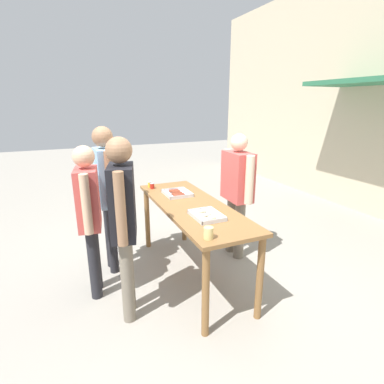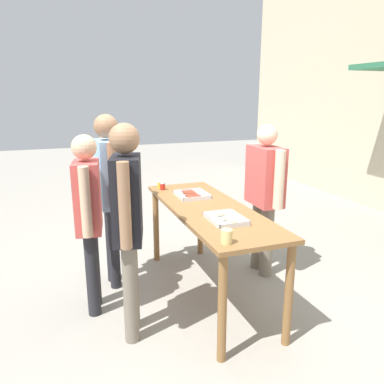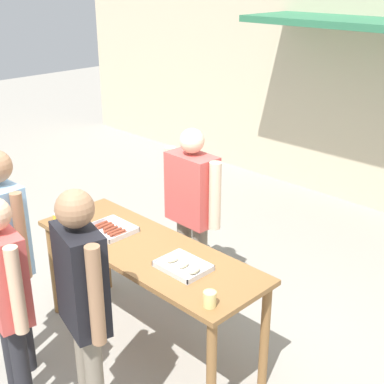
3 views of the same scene
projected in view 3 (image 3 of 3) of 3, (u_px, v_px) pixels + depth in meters
ground_plane at (150, 344)px, 4.57m from camera, size 24.00×24.00×0.00m
serving_table at (147, 261)px, 4.25m from camera, size 2.07×0.71×0.93m
food_tray_sausages at (111, 230)px, 4.46m from camera, size 0.36×0.32×0.04m
food_tray_buns at (184, 267)px, 3.90m from camera, size 0.37×0.28×0.06m
condiment_jar_mustard at (56, 218)px, 4.62m from camera, size 0.06×0.06×0.08m
condiment_jar_ketchup at (63, 220)px, 4.57m from camera, size 0.06×0.06×0.08m
beer_cup at (210, 299)px, 3.45m from camera, size 0.09×0.09×0.11m
person_server_behind_table at (192, 202)px, 4.86m from camera, size 0.68×0.27×1.69m
person_customer_holding_hotdog at (6, 242)px, 3.92m from camera, size 0.54×0.24×1.82m
person_customer_with_cup at (83, 296)px, 3.32m from camera, size 0.56×0.31×1.79m
person_customer_waiting_in_line at (6, 292)px, 3.51m from camera, size 0.57×0.27×1.67m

